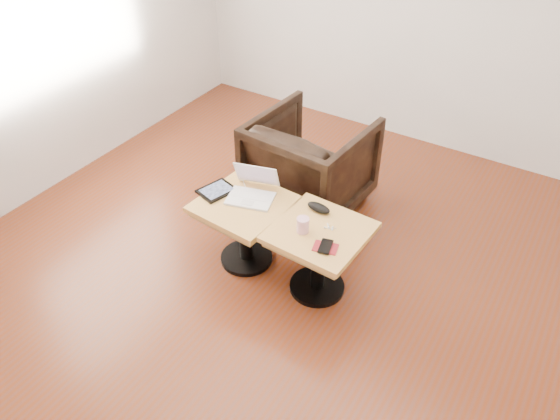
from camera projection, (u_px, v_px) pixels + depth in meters
The scene contains 11 objects.
room_shell at pixel (290, 99), 2.86m from camera, with size 4.52×4.52×2.71m.
side_table_left at pixel (245, 217), 3.63m from camera, with size 0.60×0.60×0.51m.
side_table_right at pixel (319, 245), 3.40m from camera, with size 0.58×0.58×0.51m.
laptop at pixel (252, 190), 3.58m from camera, with size 0.36×0.36×0.20m.
tablet at pixel (217, 191), 3.63m from camera, with size 0.24×0.27×0.02m.
charging_adapter at pixel (242, 178), 3.74m from camera, with size 0.04×0.04×0.02m, color white.
glasses_case at pixel (319, 208), 3.46m from camera, with size 0.16×0.07×0.05m, color black.
striped_cup at pixel (303, 225), 3.29m from camera, with size 0.08×0.08×0.10m, color pink.
earbuds_tangle at pixel (329, 227), 3.34m from camera, with size 0.07×0.05×0.01m.
phone_on_sleeve at pixel (325, 247), 3.19m from camera, with size 0.16×0.14×0.02m.
armchair at pixel (310, 163), 4.15m from camera, with size 0.80×0.82×0.75m, color black.
Camera 1 is at (1.34, -2.24, 2.65)m, focal length 35.00 mm.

